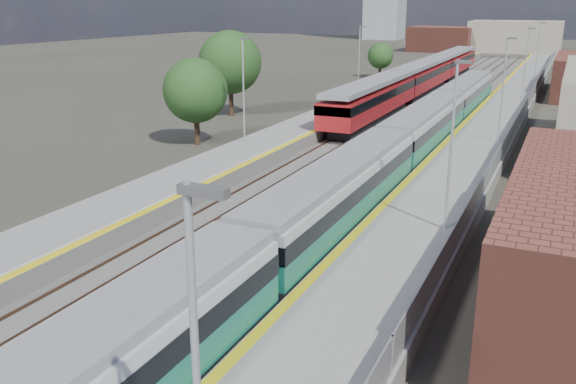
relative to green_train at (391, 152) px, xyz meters
The scene contains 11 objects.
ground 18.95m from the green_train, 94.57° to the left, with size 320.00×320.00×0.00m, color #47443A.
ballast_bed 21.70m from the green_train, 100.00° to the left, with size 10.50×155.00×0.06m, color #565451.
tracks 23.25m from the green_train, 97.82° to the left, with size 8.96×160.00×0.17m.
platform_right 21.65m from the green_train, 79.92° to the left, with size 4.70×155.00×8.52m.
platform_left 23.79m from the green_train, 116.38° to the left, with size 4.30×155.00×8.52m.
buildings 109.49m from the green_train, 100.35° to the left, with size 72.00×185.50×40.00m.
green_train is the anchor object (origin of this frame).
red_train 40.15m from the green_train, 100.04° to the left, with size 3.08×62.38×3.89m.
tree_a 17.65m from the green_train, 165.10° to the left, with size 5.02×5.02×6.80m.
tree_b 27.31m from the green_train, 140.88° to the left, with size 6.15×6.15×8.33m.
tree_c 57.40m from the green_train, 107.15° to the left, with size 3.86×3.86×5.23m.
Camera 1 is at (10.96, -4.31, 10.71)m, focal length 38.00 mm.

